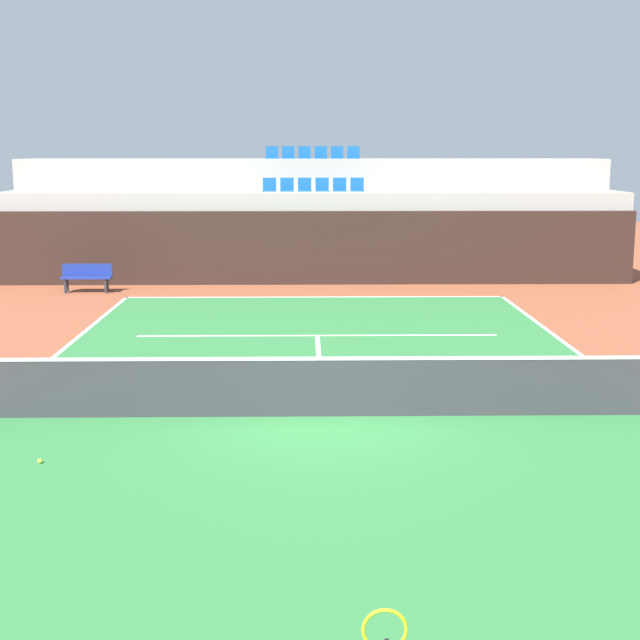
# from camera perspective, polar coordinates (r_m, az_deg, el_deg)

# --- Properties ---
(ground_plane) EXTENTS (80.00, 80.00, 0.00)m
(ground_plane) POSITION_cam_1_polar(r_m,az_deg,el_deg) (14.49, 0.18, -6.13)
(ground_plane) COLOR brown
(court_surface) EXTENTS (11.00, 24.00, 0.01)m
(court_surface) POSITION_cam_1_polar(r_m,az_deg,el_deg) (14.49, 0.18, -6.12)
(court_surface) COLOR #2D7238
(court_surface) RESTS_ON ground_plane
(baseline_far) EXTENTS (11.00, 0.10, 0.00)m
(baseline_far) POSITION_cam_1_polar(r_m,az_deg,el_deg) (26.16, -0.33, 1.46)
(baseline_far) COLOR white
(baseline_far) RESTS_ON court_surface
(service_line_far) EXTENTS (8.26, 0.10, 0.00)m
(service_line_far) POSITION_cam_1_polar(r_m,az_deg,el_deg) (20.70, -0.17, -0.99)
(service_line_far) COLOR white
(service_line_far) RESTS_ON court_surface
(centre_service_line) EXTENTS (0.10, 6.40, 0.00)m
(centre_service_line) POSITION_cam_1_polar(r_m,az_deg,el_deg) (17.57, -0.03, -3.09)
(centre_service_line) COLOR white
(centre_service_line) RESTS_ON court_surface
(back_wall) EXTENTS (20.32, 0.30, 2.31)m
(back_wall) POSITION_cam_1_polar(r_m,az_deg,el_deg) (28.66, -0.39, 4.58)
(back_wall) COLOR black
(back_wall) RESTS_ON ground_plane
(stands_tier_lower) EXTENTS (20.32, 2.40, 2.87)m
(stands_tier_lower) POSITION_cam_1_polar(r_m,az_deg,el_deg) (29.97, -0.42, 5.38)
(stands_tier_lower) COLOR #9E9E99
(stands_tier_lower) RESTS_ON ground_plane
(stands_tier_upper) EXTENTS (20.32, 2.40, 3.91)m
(stands_tier_upper) POSITION_cam_1_polar(r_m,az_deg,el_deg) (32.32, -0.46, 6.68)
(stands_tier_upper) COLOR #9E9E99
(stands_tier_upper) RESTS_ON ground_plane
(seating_row_lower) EXTENTS (3.33, 0.44, 0.44)m
(seating_row_lower) POSITION_cam_1_polar(r_m,az_deg,el_deg) (29.96, -0.42, 8.37)
(seating_row_lower) COLOR #145193
(seating_row_lower) RESTS_ON stands_tier_lower
(seating_row_upper) EXTENTS (3.33, 0.44, 0.44)m
(seating_row_upper) POSITION_cam_1_polar(r_m,az_deg,el_deg) (32.34, -0.46, 10.37)
(seating_row_upper) COLOR #145193
(seating_row_upper) RESTS_ON stands_tier_upper
(tennis_net) EXTENTS (11.08, 0.08, 1.07)m
(tennis_net) POSITION_cam_1_polar(r_m,az_deg,el_deg) (14.35, 0.18, -4.19)
(tennis_net) COLOR black
(tennis_net) RESTS_ON court_surface
(player_bench) EXTENTS (1.50, 0.40, 0.85)m
(player_bench) POSITION_cam_1_polar(r_m,az_deg,el_deg) (27.93, -14.52, 2.74)
(player_bench) COLOR navy
(player_bench) RESTS_ON ground_plane
(tennis_ball_0) EXTENTS (0.07, 0.07, 0.07)m
(tennis_ball_0) POSITION_cam_1_polar(r_m,az_deg,el_deg) (12.95, -17.26, -8.50)
(tennis_ball_0) COLOR #CCE033
(tennis_ball_0) RESTS_ON court_surface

